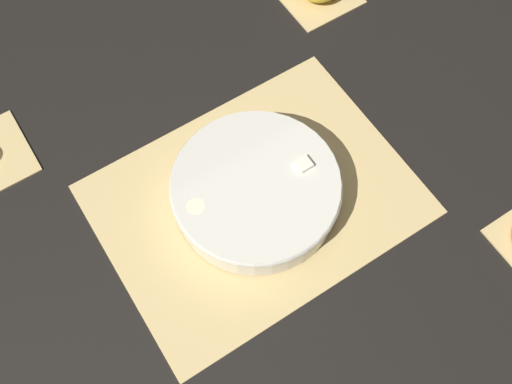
{
  "coord_description": "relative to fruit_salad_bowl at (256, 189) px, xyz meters",
  "views": [
    {
      "loc": [
        0.21,
        0.33,
        0.83
      ],
      "look_at": [
        0.0,
        0.0,
        0.03
      ],
      "focal_mm": 42.0,
      "sensor_mm": 36.0,
      "label": 1
    }
  ],
  "objects": [
    {
      "name": "fruit_salad_bowl",
      "position": [
        0.0,
        0.0,
        0.0
      ],
      "size": [
        0.26,
        0.26,
        0.06
      ],
      "color": "silver",
      "rests_on": "bamboo_mat_center"
    },
    {
      "name": "bamboo_mat_center",
      "position": [
        0.0,
        -0.0,
        -0.03
      ],
      "size": [
        0.47,
        0.35,
        0.01
      ],
      "color": "#D6B775",
      "rests_on": "ground_plane"
    },
    {
      "name": "ground_plane",
      "position": [
        0.0,
        -0.0,
        -0.04
      ],
      "size": [
        6.0,
        6.0,
        0.0
      ],
      "primitive_type": "plane",
      "color": "black"
    }
  ]
}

